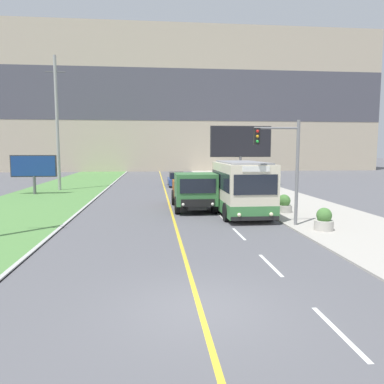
{
  "coord_description": "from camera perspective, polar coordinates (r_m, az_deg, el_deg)",
  "views": [
    {
      "loc": [
        -1.07,
        -8.5,
        3.8
      ],
      "look_at": [
        1.1,
        12.5,
        1.4
      ],
      "focal_mm": 35.0,
      "sensor_mm": 36.0,
      "label": 1
    }
  ],
  "objects": [
    {
      "name": "ground_plane",
      "position": [
        9.37,
        1.22,
        -17.43
      ],
      "size": [
        300.0,
        300.0,
        0.0
      ],
      "primitive_type": "plane",
      "color": "#56565B"
    },
    {
      "name": "lane_marking_centre",
      "position": [
        11.6,
        1.66,
        -12.62
      ],
      "size": [
        2.88,
        140.0,
        0.01
      ],
      "color": "gold",
      "rests_on": "ground_plane"
    },
    {
      "name": "apartment_block_background",
      "position": [
        69.96,
        -5.12,
        13.65
      ],
      "size": [
        80.0,
        8.04,
        25.12
      ],
      "color": "#BCAD93",
      "rests_on": "ground_plane"
    },
    {
      "name": "city_bus",
      "position": [
        21.63,
        7.58,
        0.52
      ],
      "size": [
        2.68,
        6.0,
        3.11
      ],
      "color": "beige",
      "rests_on": "ground_plane"
    },
    {
      "name": "dump_truck",
      "position": [
        23.24,
        0.31,
        0.09
      ],
      "size": [
        2.52,
        6.37,
        2.38
      ],
      "color": "black",
      "rests_on": "ground_plane"
    },
    {
      "name": "car_distant",
      "position": [
        39.2,
        -2.32,
        1.92
      ],
      "size": [
        1.8,
        4.3,
        1.45
      ],
      "color": "#2D4784",
      "rests_on": "ground_plane"
    },
    {
      "name": "utility_pole_far",
      "position": [
        37.09,
        -19.86,
        9.81
      ],
      "size": [
        1.8,
        0.28,
        12.28
      ],
      "color": "#9E9E99",
      "rests_on": "ground_plane"
    },
    {
      "name": "traffic_light_mast",
      "position": [
        18.75,
        13.8,
        4.93
      ],
      "size": [
        2.28,
        0.32,
        5.22
      ],
      "color": "slate",
      "rests_on": "ground_plane"
    },
    {
      "name": "billboard_large",
      "position": [
        38.7,
        7.44,
        7.46
      ],
      "size": [
        6.28,
        0.24,
        6.19
      ],
      "color": "#59595B",
      "rests_on": "ground_plane"
    },
    {
      "name": "billboard_small",
      "position": [
        34.37,
        -22.98,
        3.52
      ],
      "size": [
        3.76,
        0.24,
        3.34
      ],
      "color": "#59595B",
      "rests_on": "ground_plane"
    },
    {
      "name": "planter_round_near",
      "position": [
        18.41,
        19.46,
        -4.08
      ],
      "size": [
        0.88,
        0.88,
        1.05
      ],
      "color": "#B7B2A8",
      "rests_on": "sidewalk_right"
    },
    {
      "name": "planter_round_second",
      "position": [
        22.97,
        13.83,
        -1.85
      ],
      "size": [
        0.95,
        0.95,
        1.06
      ],
      "color": "#B7B2A8",
      "rests_on": "sidewalk_right"
    },
    {
      "name": "planter_round_third",
      "position": [
        27.7,
        10.17,
        -0.41
      ],
      "size": [
        0.88,
        0.88,
        1.01
      ],
      "color": "#B7B2A8",
      "rests_on": "sidewalk_right"
    },
    {
      "name": "planter_round_far",
      "position": [
        32.61,
        8.21,
        0.7
      ],
      "size": [
        0.94,
        0.94,
        1.08
      ],
      "color": "#B7B2A8",
      "rests_on": "sidewalk_right"
    }
  ]
}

